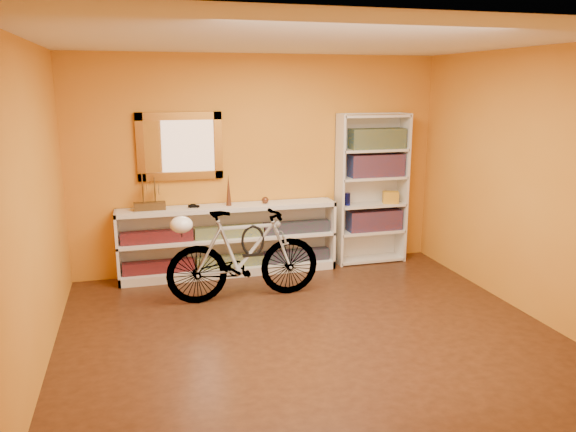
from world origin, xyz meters
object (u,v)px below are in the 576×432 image
object	(u,v)px
bookcase	(372,189)
helmet	(181,225)
console_unit	(229,240)
bicycle	(244,255)

from	to	relation	value
bookcase	helmet	world-z (taller)	bookcase
console_unit	bookcase	distance (m)	1.92
console_unit	bicycle	xyz separation A→B (m)	(0.02, -0.84, 0.07)
console_unit	helmet	xyz separation A→B (m)	(-0.62, -0.85, 0.44)
console_unit	bookcase	world-z (taller)	bookcase
bookcase	helmet	size ratio (longest dim) A/B	8.26
bicycle	bookcase	bearing A→B (deg)	-65.74
console_unit	bookcase	size ratio (longest dim) A/B	1.37
console_unit	helmet	world-z (taller)	helmet
bookcase	bicycle	bearing A→B (deg)	-154.64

